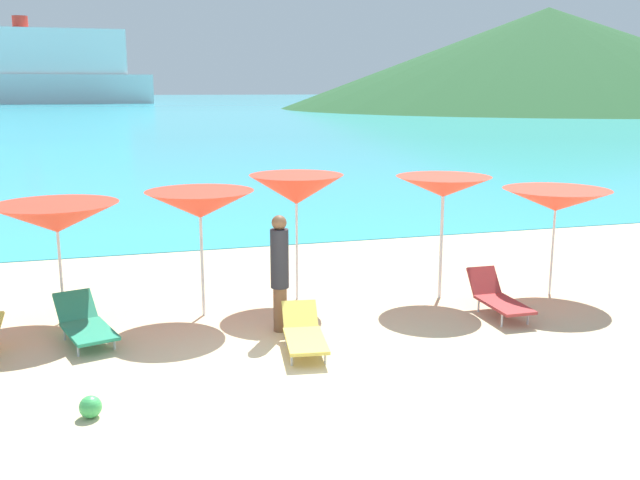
{
  "coord_description": "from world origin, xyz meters",
  "views": [
    {
      "loc": [
        -2.27,
        -8.7,
        3.87
      ],
      "look_at": [
        1.22,
        3.23,
        1.2
      ],
      "focal_mm": 39.71,
      "sensor_mm": 36.0,
      "label": 1
    }
  ],
  "objects": [
    {
      "name": "umbrella_4",
      "position": [
        3.5,
        3.0,
        2.1
      ],
      "size": [
        1.81,
        1.81,
        2.3
      ],
      "color": "silver",
      "rests_on": "ground_plane"
    },
    {
      "name": "umbrella_5",
      "position": [
        5.63,
        2.6,
        1.83
      ],
      "size": [
        2.19,
        2.19,
        2.03
      ],
      "color": "silver",
      "rests_on": "ground_plane"
    },
    {
      "name": "umbrella_1",
      "position": [
        -3.22,
        3.48,
        1.79
      ],
      "size": [
        2.04,
        2.04,
        2.03
      ],
      "color": "silver",
      "rests_on": "ground_plane"
    },
    {
      "name": "umbrella_2",
      "position": [
        -0.91,
        3.17,
        1.95
      ],
      "size": [
        2.02,
        2.02,
        2.19
      ],
      "color": "silver",
      "rests_on": "ground_plane"
    },
    {
      "name": "lounge_chair_2",
      "position": [
        0.33,
        1.04,
        0.28
      ],
      "size": [
        0.76,
        1.57,
        0.58
      ],
      "rotation": [
        0.0,
        0.0,
        -0.14
      ],
      "color": "#D8BF4C",
      "rests_on": "ground_plane"
    },
    {
      "name": "beach_ball",
      "position": [
        -2.71,
        -0.39,
        0.14
      ],
      "size": [
        0.27,
        0.27,
        0.27
      ],
      "primitive_type": "sphere",
      "color": "#3FB259",
      "rests_on": "ground_plane"
    },
    {
      "name": "lounge_chair_3",
      "position": [
        -2.85,
        2.41,
        0.29
      ],
      "size": [
        1.05,
        1.74,
        0.63
      ],
      "rotation": [
        0.0,
        0.0,
        0.28
      ],
      "color": "#268C66",
      "rests_on": "ground_plane"
    },
    {
      "name": "beachgoer_1",
      "position": [
        0.19,
        2.0,
        1.04
      ],
      "size": [
        0.29,
        0.29,
        1.92
      ],
      "rotation": [
        0.0,
        0.0,
        2.39
      ],
      "color": "brown",
      "rests_on": "ground_plane"
    },
    {
      "name": "cruise_ship",
      "position": [
        -16.55,
        191.47,
        8.36
      ],
      "size": [
        51.06,
        10.93,
        21.81
      ],
      "rotation": [
        0.0,
        0.0,
        0.0
      ],
      "color": "silver",
      "rests_on": "ocean_water"
    },
    {
      "name": "umbrella_3",
      "position": [
        0.89,
        3.64,
        2.07
      ],
      "size": [
        1.9,
        1.9,
        2.34
      ],
      "color": "silver",
      "rests_on": "ground_plane"
    },
    {
      "name": "ocean_water",
      "position": [
        0.0,
        228.23,
        0.01
      ],
      "size": [
        650.0,
        440.0,
        0.02
      ],
      "primitive_type": "cube",
      "color": "#38B7CC",
      "rests_on": "ground_plane"
    },
    {
      "name": "ground_plane",
      "position": [
        0.0,
        10.0,
        -0.15
      ],
      "size": [
        50.0,
        100.0,
        0.3
      ],
      "primitive_type": "cube",
      "color": "beige"
    },
    {
      "name": "headland_hill",
      "position": [
        81.12,
        117.22,
        9.7
      ],
      "size": [
        105.25,
        105.25,
        19.4
      ],
      "primitive_type": "cone",
      "color": "#235128",
      "rests_on": "ground_plane"
    },
    {
      "name": "lounge_chair_1",
      "position": [
        4.01,
        1.75,
        0.32
      ],
      "size": [
        0.59,
        1.52,
        0.71
      ],
      "rotation": [
        0.0,
        0.0,
        -0.02
      ],
      "color": "#A53333",
      "rests_on": "ground_plane"
    }
  ]
}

